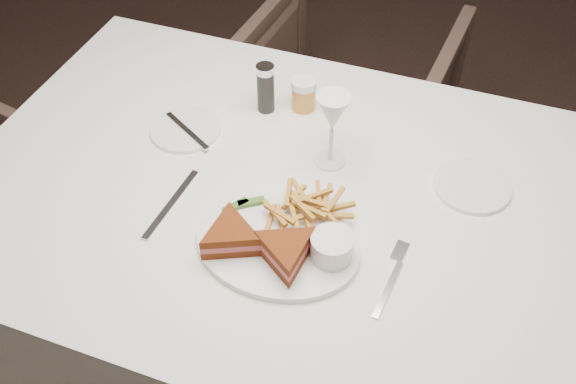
# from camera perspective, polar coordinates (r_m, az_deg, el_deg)

# --- Properties ---
(ground) EXTENTS (5.00, 5.00, 0.00)m
(ground) POSITION_cam_1_polar(r_m,az_deg,el_deg) (2.00, 13.12, -14.64)
(ground) COLOR black
(ground) RESTS_ON ground
(table) EXTENTS (1.46, 1.00, 0.75)m
(table) POSITION_cam_1_polar(r_m,az_deg,el_deg) (1.62, 0.55, -9.21)
(table) COLOR white
(table) RESTS_ON ground
(chair_far) EXTENTS (0.73, 0.69, 0.68)m
(chair_far) POSITION_cam_1_polar(r_m,az_deg,el_deg) (2.24, 5.08, 8.38)
(chair_far) COLOR #46332B
(chair_far) RESTS_ON ground
(table_setting) EXTENTS (0.80, 0.65, 0.18)m
(table_setting) POSITION_cam_1_polar(r_m,az_deg,el_deg) (1.26, 0.46, -0.67)
(table_setting) COLOR white
(table_setting) RESTS_ON table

